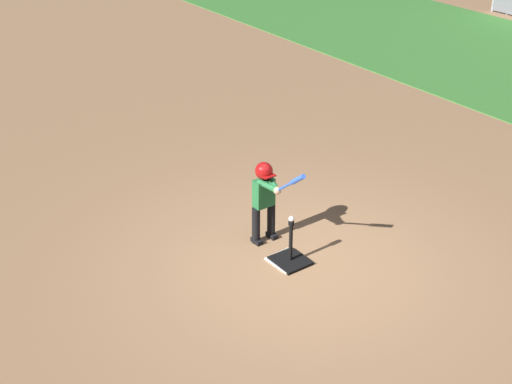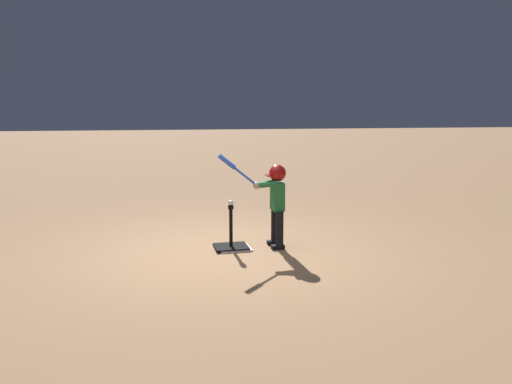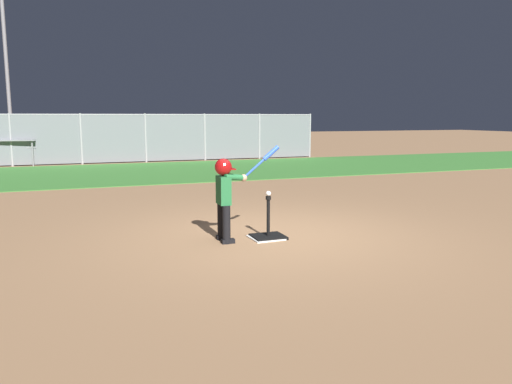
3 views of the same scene
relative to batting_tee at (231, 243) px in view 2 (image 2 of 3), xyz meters
The scene contains 5 objects.
ground_plane 0.19m from the batting_tee, 43.13° to the left, with size 90.00×90.00×0.00m, color #99704C.
home_plate 0.08m from the batting_tee, behind, with size 0.44×0.44×0.02m, color white.
batting_tee is the anchor object (origin of this frame).
batter_child 0.90m from the batting_tee, behind, with size 0.94×0.36×1.32m.
baseball 0.57m from the batting_tee, 90.00° to the right, with size 0.07×0.07×0.07m, color white.
Camera 2 is at (0.98, 6.49, 1.88)m, focal length 35.00 mm.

